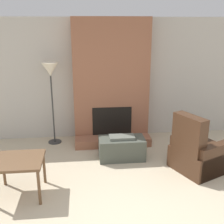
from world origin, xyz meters
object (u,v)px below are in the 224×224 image
Objects in this scene: side_table at (19,164)px; floor_lamp_left at (50,74)px; ottoman at (122,148)px; armchair at (198,154)px.

side_table is 2.18m from floor_lamp_left.
ottoman is 1.38m from armchair.
floor_lamp_left is (0.33, 1.91, 0.99)m from side_table.
side_table is (-1.67, -1.01, 0.29)m from ottoman.
armchair is 1.56× the size of side_table.
ottoman is at bearing -34.04° from floor_lamp_left.
ottoman is 1.21× the size of side_table.
floor_lamp_left reaches higher than ottoman.
armchair is 0.64× the size of floor_lamp_left.
floor_lamp_left is at bearing 35.78° from armchair.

